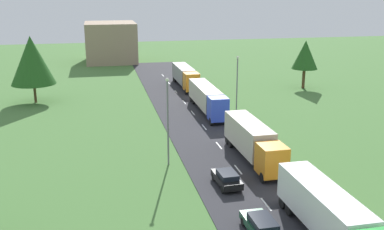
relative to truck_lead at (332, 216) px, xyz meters
name	(u,v)px	position (x,y,z in m)	size (l,w,h in m)	color
road	(244,177)	(-2.21, 12.32, -2.12)	(10.00, 140.00, 0.06)	#2B2B30
lane_marking_centre	(264,202)	(-2.21, 6.95, -2.09)	(0.16, 118.38, 0.01)	white
truck_lead	(332,216)	(0.00, 0.00, 0.00)	(2.59, 13.19, 3.60)	green
truck_second	(253,140)	(0.04, 16.42, 0.04)	(2.65, 12.48, 3.76)	orange
truck_third	(207,98)	(-0.05, 35.89, -0.01)	(2.56, 14.55, 3.57)	blue
truck_fourth	(185,76)	(0.16, 53.34, -0.04)	(2.58, 13.05, 3.52)	orange
car_second	(262,226)	(-4.29, 2.00, -1.35)	(1.94, 4.58, 1.41)	#19472D
car_third	(227,178)	(-4.39, 10.69, -1.35)	(1.98, 4.06, 1.40)	black
lamppost_second	(168,118)	(-8.70, 17.07, 2.81)	(0.36, 0.36, 8.96)	slate
lamppost_third	(237,81)	(4.32, 35.69, 2.34)	(0.36, 0.36, 8.04)	slate
tree_maple	(305,55)	(20.74, 48.23, 3.82)	(4.54, 4.54, 8.51)	#513823
tree_ash	(32,60)	(-25.04, 47.00, 4.51)	(6.76, 6.76, 10.39)	#513823
distant_building	(111,42)	(-11.74, 86.29, 2.56)	(11.88, 13.60, 9.43)	#9E846B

